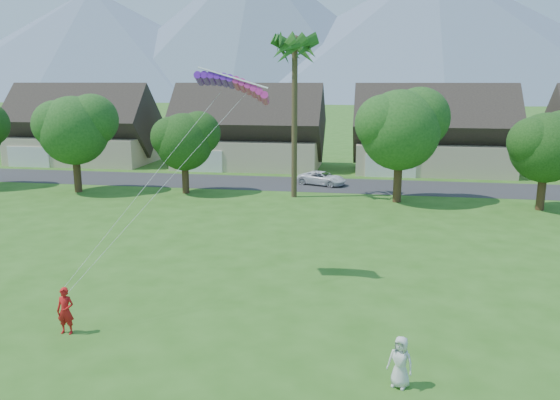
% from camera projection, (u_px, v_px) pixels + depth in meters
% --- Properties ---
extents(street, '(90.00, 7.00, 0.01)m').
position_uv_depth(street, '(325.00, 185.00, 48.43)').
color(street, '#2D2D30').
rests_on(street, ground).
extents(kite_flyer, '(0.66, 0.45, 1.76)m').
position_uv_depth(kite_flyer, '(65.00, 311.00, 19.78)').
color(kite_flyer, red).
rests_on(kite_flyer, ground).
extents(watcher, '(0.92, 0.78, 1.61)m').
position_uv_depth(watcher, '(400.00, 362.00, 16.33)').
color(watcher, silver).
rests_on(watcher, ground).
extents(parked_car, '(4.72, 3.37, 1.19)m').
position_uv_depth(parked_car, '(322.00, 178.00, 48.35)').
color(parked_car, white).
rests_on(parked_car, ground).
extents(mountain_ridge, '(540.00, 240.00, 70.00)m').
position_uv_depth(mountain_ridge, '(390.00, 38.00, 258.20)').
color(mountain_ridge, slate).
rests_on(mountain_ridge, ground).
extents(houses_row, '(72.75, 8.19, 8.86)m').
position_uv_depth(houses_row, '(338.00, 136.00, 56.28)').
color(houses_row, beige).
rests_on(houses_row, ground).
extents(tree_row, '(62.27, 6.67, 8.45)m').
position_uv_depth(tree_row, '(304.00, 136.00, 41.71)').
color(tree_row, '#47301C').
rests_on(tree_row, ground).
extents(fan_palm, '(3.00, 3.00, 13.80)m').
position_uv_depth(fan_palm, '(295.00, 43.00, 40.94)').
color(fan_palm, '#4C3D26').
rests_on(fan_palm, ground).
extents(parafoil_kite, '(3.33, 1.05, 0.50)m').
position_uv_depth(parafoil_kite, '(234.00, 83.00, 23.93)').
color(parafoil_kite, '#6017AF').
rests_on(parafoil_kite, ground).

